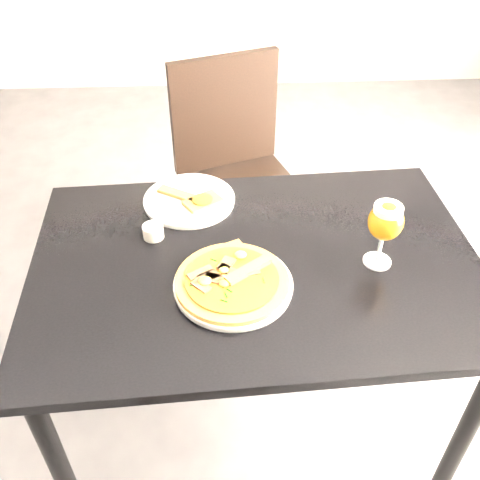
{
  "coord_description": "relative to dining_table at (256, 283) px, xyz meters",
  "views": [
    {
      "loc": [
        0.2,
        -0.91,
        1.71
      ],
      "look_at": [
        0.25,
        0.14,
        0.83
      ],
      "focal_mm": 40.0,
      "sensor_mm": 36.0,
      "label": 1
    }
  ],
  "objects": [
    {
      "name": "sauce_cup",
      "position": [
        -0.28,
        0.11,
        0.11
      ],
      "size": [
        0.06,
        0.06,
        0.04
      ],
      "color": "beige",
      "rests_on": "dining_table"
    },
    {
      "name": "plate_second",
      "position": [
        -0.18,
        0.27,
        0.1
      ],
      "size": [
        0.28,
        0.28,
        0.01
      ],
      "primitive_type": "cylinder",
      "rotation": [
        0.0,
        0.0,
        -0.01
      ],
      "color": "silver",
      "rests_on": "dining_table"
    },
    {
      "name": "ground",
      "position": [
        -0.3,
        -0.15,
        -0.66
      ],
      "size": [
        6.0,
        6.0,
        0.0
      ],
      "primitive_type": "plane",
      "color": "#4C4B4E",
      "rests_on": "ground"
    },
    {
      "name": "crust_scraps",
      "position": [
        -0.17,
        0.26,
        0.11
      ],
      "size": [
        0.2,
        0.15,
        0.02
      ],
      "rotation": [
        0.0,
        0.0,
        -0.11
      ],
      "color": "brown",
      "rests_on": "plate_second"
    },
    {
      "name": "pizza",
      "position": [
        -0.07,
        -0.1,
        0.12
      ],
      "size": [
        0.29,
        0.29,
        0.03
      ],
      "rotation": [
        0.0,
        0.0,
        0.32
      ],
      "color": "brown",
      "rests_on": "plate_main"
    },
    {
      "name": "loose_crust",
      "position": [
        -0.08,
        0.05,
        0.09
      ],
      "size": [
        0.1,
        0.06,
        0.01
      ],
      "primitive_type": "cube",
      "rotation": [
        0.0,
        0.0,
        0.43
      ],
      "color": "brown",
      "rests_on": "dining_table"
    },
    {
      "name": "beer_glass",
      "position": [
        0.32,
        -0.03,
        0.23
      ],
      "size": [
        0.09,
        0.09,
        0.19
      ],
      "color": "silver",
      "rests_on": "dining_table"
    },
    {
      "name": "plate_main",
      "position": [
        -0.07,
        -0.1,
        0.1
      ],
      "size": [
        0.31,
        0.31,
        0.02
      ],
      "primitive_type": "cylinder",
      "rotation": [
        0.0,
        0.0,
        -0.03
      ],
      "color": "silver",
      "rests_on": "dining_table"
    },
    {
      "name": "chair_far",
      "position": [
        -0.02,
        0.73,
        -0.12
      ],
      "size": [
        0.58,
        0.58,
        0.98
      ],
      "rotation": [
        0.0,
        0.0,
        0.33
      ],
      "color": "black",
      "rests_on": "ground"
    },
    {
      "name": "dining_table",
      "position": [
        0.0,
        0.0,
        0.0
      ],
      "size": [
        1.24,
        0.85,
        0.75
      ],
      "rotation": [
        0.0,
        0.0,
        0.05
      ],
      "color": "black",
      "rests_on": "ground"
    }
  ]
}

